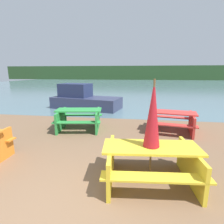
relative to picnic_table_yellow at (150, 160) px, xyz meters
The scene contains 7 objects.
water 29.73m from the picnic_table_yellow, 93.03° to the left, with size 60.00×50.00×0.00m.
far_treeline 49.74m from the picnic_table_yellow, 91.81° to the left, with size 80.00×1.60×4.00m.
picnic_table_yellow is the anchor object (origin of this frame).
picnic_table_green 3.81m from the picnic_table_yellow, 129.75° to the left, with size 1.85×1.62×0.78m.
picnic_table_red 3.34m from the picnic_table_yellow, 72.41° to the left, with size 1.80×1.63×0.74m.
umbrella_crimson 0.92m from the picnic_table_yellow, ahead, with size 0.31×0.31×2.02m.
boat 7.75m from the picnic_table_yellow, 116.89° to the left, with size 4.33×2.52×1.46m.
Camera 1 is at (1.27, -1.86, 2.13)m, focal length 28.00 mm.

